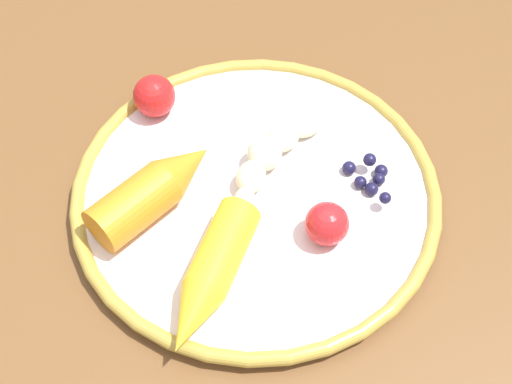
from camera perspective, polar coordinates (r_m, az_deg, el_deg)
name	(u,v)px	position (r m, az deg, el deg)	size (l,w,h in m)	color
dining_table	(316,270)	(0.71, 4.66, -6.00)	(1.08, 0.72, 0.71)	brown
plate	(256,194)	(0.63, 0.00, -0.15)	(0.31, 0.31, 0.02)	silver
banana	(269,157)	(0.63, 1.01, 2.68)	(0.08, 0.12, 0.03)	#EDECC0
carrot_orange	(155,189)	(0.61, -7.81, 0.19)	(0.11, 0.12, 0.04)	orange
carrot_yellow	(210,277)	(0.56, -3.56, -6.53)	(0.07, 0.13, 0.04)	yellow
blueberry_pile	(370,176)	(0.64, 8.75, 1.19)	(0.04, 0.05, 0.02)	#191638
tomato_near	(332,224)	(0.59, 5.88, -2.47)	(0.04, 0.04, 0.04)	red
tomato_mid	(154,96)	(0.68, -7.85, 7.34)	(0.04, 0.04, 0.04)	red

